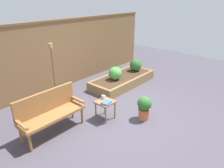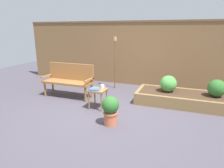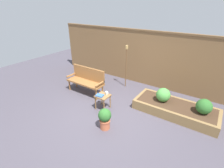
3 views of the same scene
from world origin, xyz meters
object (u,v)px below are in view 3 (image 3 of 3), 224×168
object	(u,v)px
potted_boxwood	(105,118)
shrub_near_bench	(163,95)
tiki_torch	(126,59)
garden_bench	(87,79)
shrub_far_corner	(204,107)
side_table	(103,98)
cup_on_table	(107,93)
book_on_table	(100,95)

from	to	relation	value
potted_boxwood	shrub_near_bench	size ratio (longest dim) A/B	1.40
potted_boxwood	tiki_torch	bearing A→B (deg)	108.06
garden_bench	tiki_torch	distance (m)	1.65
shrub_near_bench	shrub_far_corner	world-z (taller)	shrub_near_bench
garden_bench	tiki_torch	size ratio (longest dim) A/B	0.87
shrub_near_bench	side_table	bearing A→B (deg)	-146.93
garden_bench	side_table	size ratio (longest dim) A/B	3.00
cup_on_table	tiki_torch	size ratio (longest dim) A/B	0.07
shrub_near_bench	tiki_torch	size ratio (longest dim) A/B	0.26
tiki_torch	potted_boxwood	bearing A→B (deg)	-71.94
cup_on_table	book_on_table	size ratio (longest dim) A/B	0.52
side_table	shrub_near_bench	distance (m)	1.86
book_on_table	tiki_torch	xyz separation A→B (m)	(-0.15, 1.85, 0.64)
shrub_far_corner	garden_bench	bearing A→B (deg)	-173.36
garden_bench	book_on_table	bearing A→B (deg)	-30.28
book_on_table	shrub_far_corner	world-z (taller)	shrub_far_corner
potted_boxwood	tiki_torch	distance (m)	2.74
shrub_far_corner	tiki_torch	distance (m)	3.05
tiki_torch	cup_on_table	bearing A→B (deg)	-80.62
book_on_table	garden_bench	bearing A→B (deg)	140.12
side_table	shrub_near_bench	bearing A→B (deg)	33.07
cup_on_table	shrub_far_corner	bearing A→B (deg)	18.80
cup_on_table	shrub_far_corner	distance (m)	2.76
shrub_far_corner	cup_on_table	bearing A→B (deg)	-161.20
side_table	shrub_near_bench	world-z (taller)	shrub_near_bench
garden_bench	potted_boxwood	world-z (taller)	garden_bench
garden_bench	shrub_far_corner	bearing A→B (deg)	6.64
side_table	cup_on_table	size ratio (longest dim) A/B	3.96
garden_bench	shrub_far_corner	xyz separation A→B (m)	(3.85, 0.45, -0.03)
garden_bench	cup_on_table	size ratio (longest dim) A/B	11.88
shrub_far_corner	side_table	bearing A→B (deg)	-159.34
shrub_near_bench	cup_on_table	bearing A→B (deg)	-149.06
garden_bench	tiki_torch	world-z (taller)	tiki_torch
cup_on_table	tiki_torch	world-z (taller)	tiki_torch
cup_on_table	tiki_torch	bearing A→B (deg)	99.38
garden_bench	potted_boxwood	size ratio (longest dim) A/B	2.40
garden_bench	potted_boxwood	xyz separation A→B (m)	(1.77, -1.29, -0.21)
shrub_far_corner	shrub_near_bench	bearing A→B (deg)	180.00
shrub_near_bench	garden_bench	bearing A→B (deg)	-170.64
side_table	cup_on_table	bearing A→B (deg)	60.40
shrub_far_corner	tiki_torch	world-z (taller)	tiki_torch
cup_on_table	shrub_far_corner	size ratio (longest dim) A/B	0.29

